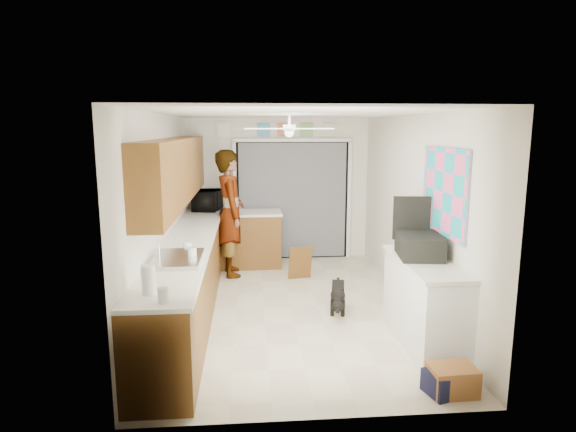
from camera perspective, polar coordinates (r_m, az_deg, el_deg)
name	(u,v)px	position (r m, az deg, el deg)	size (l,w,h in m)	color
floor	(290,307)	(6.46, 0.30, -10.73)	(5.00, 5.00, 0.00)	beige
ceiling	(291,114)	(6.03, 0.32, 12.03)	(5.00, 5.00, 0.00)	white
wall_back	(278,189)	(8.59, -1.15, 3.17)	(3.20, 3.20, 0.00)	silver
wall_front	(319,271)	(3.70, 3.70, -6.54)	(3.20, 3.20, 0.00)	silver
wall_left	(163,216)	(6.19, -14.61, 0.03)	(5.00, 5.00, 0.00)	silver
wall_right	(413,212)	(6.46, 14.59, 0.45)	(5.00, 5.00, 0.00)	silver
left_base_cabinets	(190,277)	(6.34, -11.58, -7.07)	(0.60, 4.80, 0.90)	brown
left_countertop	(189,241)	(6.21, -11.65, -2.92)	(0.62, 4.80, 0.04)	white
upper_cabinets	(176,170)	(6.29, -13.09, 5.31)	(0.32, 4.00, 0.80)	brown
sink_basin	(178,260)	(5.24, -12.95, -5.05)	(0.50, 0.76, 0.06)	silver
faucet	(159,251)	(5.25, -15.05, -4.05)	(0.03, 0.03, 0.22)	silver
peninsula_base	(251,240)	(8.22, -4.40, -2.85)	(1.00, 0.60, 0.90)	brown
peninsula_top	(251,213)	(8.13, -4.44, 0.38)	(1.04, 0.64, 0.04)	white
back_opening_recess	(292,201)	(8.60, 0.53, 1.84)	(2.00, 0.06, 2.10)	black
curtain_panel	(293,201)	(8.56, 0.55, 1.80)	(1.90, 0.03, 2.05)	slate
door_trim_left	(235,202)	(8.54, -6.28, 1.72)	(0.06, 0.04, 2.10)	white
door_trim_right	(349,200)	(8.73, 7.24, 1.88)	(0.06, 0.04, 2.10)	white
door_trim_head	(293,140)	(8.48, 0.56, 8.98)	(2.10, 0.04, 0.06)	white
header_frame_1	(264,130)	(8.48, -2.88, 10.18)	(0.22, 0.02, 0.22)	#4E9AD2
header_frame_2	(284,130)	(8.50, -0.48, 10.20)	(0.22, 0.02, 0.22)	#D36C4F
header_frame_3	(307,130)	(8.54, 2.24, 10.19)	(0.22, 0.02, 0.22)	#77B064
header_frame_4	(329,130)	(8.59, 4.93, 10.16)	(0.22, 0.02, 0.22)	silver
route66_sign	(223,130)	(8.48, -7.68, 10.10)	(0.22, 0.02, 0.26)	silver
right_counter_base	(424,304)	(5.49, 15.86, -10.03)	(0.50, 1.40, 0.90)	white
right_counter_top	(426,262)	(5.34, 16.01, -5.30)	(0.54, 1.44, 0.04)	white
abstract_painting	(444,192)	(5.47, 18.01, 2.77)	(0.03, 1.15, 0.95)	#FF5D9F
ceiling_fan	(289,129)	(6.23, 0.15, 10.32)	(1.14, 1.14, 0.24)	white
microwave	(208,200)	(8.37, -9.46, 1.89)	(0.62, 0.42, 0.34)	black
cup	(187,246)	(5.69, -11.84, -3.50)	(0.11, 0.11, 0.08)	white
jar_a	(192,253)	(5.26, -11.27, -4.37)	(0.09, 0.09, 0.13)	silver
jar_b	(163,295)	(4.04, -14.59, -9.09)	(0.08, 0.08, 0.13)	silver
paper_towel_roll	(149,280)	(4.26, -16.20, -7.27)	(0.12, 0.12, 0.25)	white
suitcase	(419,245)	(5.44, 15.30, -3.39)	(0.44, 0.59, 0.25)	black
suitcase_rim	(419,255)	(5.47, 15.25, -4.51)	(0.44, 0.58, 0.02)	yellow
suitcase_lid	(412,218)	(5.66, 14.43, -0.24)	(0.42, 0.03, 0.50)	black
cardboard_box	(452,380)	(4.74, 18.87, -17.89)	(0.40, 0.30, 0.25)	#9E5E31
navy_crate	(446,382)	(4.73, 18.17, -18.22)	(0.34, 0.28, 0.21)	black
cabinet_door_panel	(300,263)	(7.50, 1.47, -5.56)	(0.36, 0.03, 0.54)	brown
man	(230,213)	(7.65, -6.84, 0.33)	(0.73, 0.48, 2.00)	white
dog	(338,296)	(6.25, 5.93, -9.46)	(0.23, 0.54, 0.42)	black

